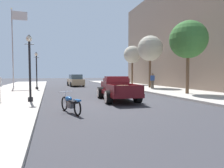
% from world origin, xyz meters
% --- Properties ---
extents(ground_plane, '(140.00, 140.00, 0.00)m').
position_xyz_m(ground_plane, '(0.00, 0.00, 0.00)').
color(ground_plane, '#333338').
extents(sidewalk_right, '(5.50, 64.00, 0.15)m').
position_xyz_m(sidewalk_right, '(7.25, 0.00, 0.07)').
color(sidewalk_right, '#ADA89E').
rests_on(sidewalk_right, ground).
extents(building_right_storefront, '(12.00, 28.00, 12.96)m').
position_xyz_m(building_right_storefront, '(16.00, 8.39, 6.48)').
color(building_right_storefront, '#7F6B5B').
rests_on(building_right_storefront, ground).
extents(hotrod_truck_maroon, '(2.43, 5.03, 1.58)m').
position_xyz_m(hotrod_truck_maroon, '(0.26, 1.33, 0.75)').
color(hotrod_truck_maroon, '#510F14').
rests_on(hotrod_truck_maroon, ground).
extents(motorcycle_parked, '(0.82, 2.05, 0.93)m').
position_xyz_m(motorcycle_parked, '(-3.14, -2.17, 0.44)').
color(motorcycle_parked, black).
rests_on(motorcycle_parked, ground).
extents(car_background_tan, '(2.08, 4.40, 1.65)m').
position_xyz_m(car_background_tan, '(-0.49, 16.56, 0.77)').
color(car_background_tan, tan).
rests_on(car_background_tan, ground).
extents(pedestrian_sidewalk_right, '(0.53, 0.22, 1.65)m').
position_xyz_m(pedestrian_sidewalk_right, '(6.81, 7.97, 1.09)').
color(pedestrian_sidewalk_right, brown).
rests_on(pedestrian_sidewalk_right, sidewalk_right).
extents(street_lamp_near, '(0.50, 0.32, 3.85)m').
position_xyz_m(street_lamp_near, '(-5.07, 1.24, 2.39)').
color(street_lamp_near, black).
rests_on(street_lamp_near, sidewalk_left).
extents(street_lamp_far, '(0.50, 0.32, 3.85)m').
position_xyz_m(street_lamp_far, '(-5.24, 10.61, 2.39)').
color(street_lamp_far, black).
rests_on(street_lamp_far, sidewalk_left).
extents(flagpole, '(1.74, 0.16, 9.16)m').
position_xyz_m(flagpole, '(-7.76, 14.19, 5.77)').
color(flagpole, '#B2B2B7').
rests_on(flagpole, sidewalk_left).
extents(street_tree_nearest, '(2.99, 2.99, 5.84)m').
position_xyz_m(street_tree_nearest, '(6.64, 2.13, 4.47)').
color(street_tree_nearest, brown).
rests_on(street_tree_nearest, sidewalk_right).
extents(street_tree_second, '(2.91, 2.91, 6.00)m').
position_xyz_m(street_tree_second, '(7.17, 9.23, 4.67)').
color(street_tree_second, brown).
rests_on(street_tree_second, sidewalk_right).
extents(street_tree_third, '(2.61, 2.61, 5.83)m').
position_xyz_m(street_tree_third, '(8.05, 16.20, 4.64)').
color(street_tree_third, brown).
rests_on(street_tree_third, sidewalk_right).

